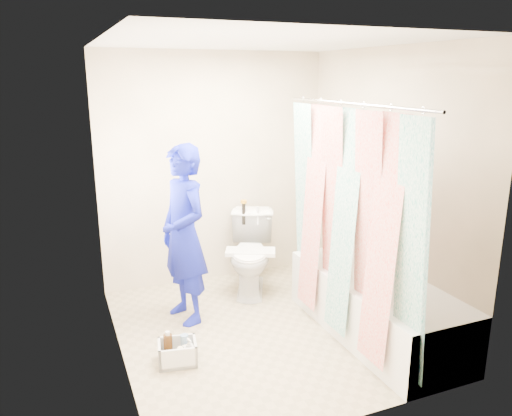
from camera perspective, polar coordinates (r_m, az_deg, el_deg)
name	(u,v)px	position (r m, az deg, el deg)	size (l,w,h in m)	color
floor	(263,330)	(4.49, 0.84, -13.72)	(2.60, 2.60, 0.00)	tan
ceiling	(265,41)	(3.95, 0.98, 18.50)	(2.40, 2.60, 0.02)	silver
wall_back	(215,169)	(5.25, -4.74, 4.41)	(2.40, 0.02, 2.40)	beige
wall_front	(352,245)	(2.96, 10.96, -4.17)	(2.40, 0.02, 2.40)	beige
wall_left	(112,211)	(3.76, -16.13, -0.36)	(0.02, 2.60, 2.40)	beige
wall_right	(386,185)	(4.65, 14.62, 2.61)	(0.02, 2.60, 2.40)	beige
bathtub	(375,305)	(4.43, 13.46, -10.73)	(0.70, 1.75, 0.50)	white
curtain_rod	(352,104)	(3.82, 10.89, 11.61)	(0.02, 0.02, 1.90)	silver
shower_curtain	(346,224)	(3.98, 10.24, -1.87)	(0.06, 1.75, 1.80)	silver
toilet	(251,254)	(5.09, -0.57, -5.26)	(0.44, 0.78, 0.80)	white
tank_lid	(250,252)	(4.94, -0.64, -5.02)	(0.49, 0.21, 0.04)	white
tank_internals	(248,212)	(5.17, -0.98, -0.42)	(0.18, 0.11, 0.26)	black
plumber	(184,235)	(4.43, -8.23, -3.05)	(0.58, 0.38, 1.60)	#100F9E
cleaning_caddy	(179,353)	(4.05, -8.82, -16.05)	(0.33, 0.28, 0.22)	silver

